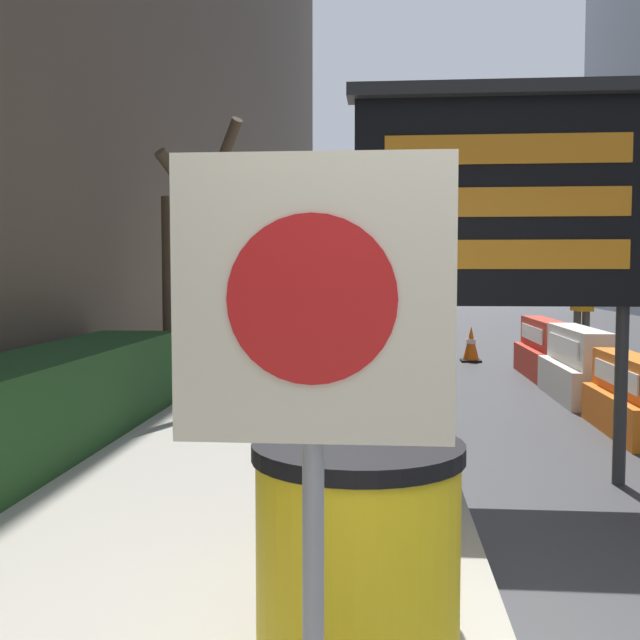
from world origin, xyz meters
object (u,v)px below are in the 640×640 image
at_px(barrel_drum_foreground, 358,566).
at_px(pedestrian_worker, 582,301).
at_px(warning_sign, 313,349).
at_px(traffic_cone_near, 471,344).
at_px(barrel_drum_middle, 362,493).
at_px(message_board, 504,200).
at_px(jersey_barrier_white, 578,368).
at_px(jersey_barrier_red_striped, 543,351).
at_px(jersey_barrier_orange_near, 631,400).
at_px(traffic_light_near_curb, 425,227).

bearing_deg(barrel_drum_foreground, pedestrian_worker, 72.09).
bearing_deg(warning_sign, traffic_cone_near, 81.32).
xyz_separation_m(barrel_drum_middle, traffic_cone_near, (1.73, 10.33, -0.28)).
xyz_separation_m(message_board, traffic_cone_near, (0.71, 7.96, -1.90)).
relative_size(barrel_drum_middle, traffic_cone_near, 1.41).
relative_size(barrel_drum_middle, jersey_barrier_white, 0.48).
distance_m(barrel_drum_foreground, message_board, 3.80).
height_order(message_board, jersey_barrier_white, message_board).
height_order(message_board, jersey_barrier_red_striped, message_board).
relative_size(message_board, jersey_barrier_white, 1.60).
height_order(jersey_barrier_orange_near, jersey_barrier_red_striped, jersey_barrier_red_striped).
distance_m(jersey_barrier_white, pedestrian_worker, 5.34).
xyz_separation_m(jersey_barrier_white, traffic_cone_near, (-0.91, 3.97, -0.09)).
bearing_deg(barrel_drum_middle, barrel_drum_foreground, -89.51).
xyz_separation_m(jersey_barrier_orange_near, pedestrian_worker, (1.37, 7.23, 0.73)).
xyz_separation_m(barrel_drum_middle, jersey_barrier_red_striped, (2.64, 8.48, -0.19)).
relative_size(message_board, jersey_barrier_red_striped, 1.56).
bearing_deg(barrel_drum_foreground, message_board, 72.73).
relative_size(barrel_drum_middle, jersey_barrier_orange_near, 0.53).
bearing_deg(message_board, traffic_cone_near, 84.93).
height_order(barrel_drum_middle, message_board, message_board).
bearing_deg(jersey_barrier_white, traffic_cone_near, 102.88).
bearing_deg(barrel_drum_foreground, jersey_barrier_white, 70.08).
relative_size(barrel_drum_middle, traffic_light_near_curb, 0.26).
height_order(barrel_drum_foreground, warning_sign, warning_sign).
bearing_deg(jersey_barrier_orange_near, traffic_cone_near, 98.50).
distance_m(barrel_drum_foreground, jersey_barrier_red_striped, 9.75).
bearing_deg(pedestrian_worker, traffic_cone_near, -71.53).
distance_m(barrel_drum_foreground, jersey_barrier_orange_near, 5.79).
bearing_deg(barrel_drum_middle, message_board, 66.64).
xyz_separation_m(warning_sign, jersey_barrier_red_striped, (2.73, 10.09, -1.06)).
bearing_deg(traffic_cone_near, traffic_light_near_curb, 115.46).
distance_m(barrel_drum_foreground, pedestrian_worker, 13.02).
bearing_deg(pedestrian_worker, jersey_barrier_red_striped, -32.85).
height_order(message_board, traffic_cone_near, message_board).
relative_size(jersey_barrier_white, traffic_light_near_curb, 0.55).
bearing_deg(jersey_barrier_white, warning_sign, -108.91).
xyz_separation_m(jersey_barrier_red_striped, traffic_cone_near, (-0.91, 1.85, -0.08)).
xyz_separation_m(barrel_drum_foreground, jersey_barrier_orange_near, (2.63, 5.16, -0.24)).
bearing_deg(traffic_light_near_curb, jersey_barrier_red_striped, -64.17).
relative_size(traffic_cone_near, traffic_light_near_curb, 0.19).
xyz_separation_m(warning_sign, traffic_light_near_curb, (1.05, 13.56, 1.10)).
xyz_separation_m(barrel_drum_middle, jersey_barrier_white, (2.64, 6.36, -0.19)).
bearing_deg(jersey_barrier_orange_near, jersey_barrier_white, 90.00).
height_order(message_board, pedestrian_worker, message_board).
relative_size(traffic_light_near_curb, pedestrian_worker, 1.92).
distance_m(barrel_drum_foreground, warning_sign, 1.12).
bearing_deg(warning_sign, jersey_barrier_white, 71.09).
relative_size(barrel_drum_foreground, message_board, 0.30).
height_order(barrel_drum_foreground, traffic_light_near_curb, traffic_light_near_curb).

